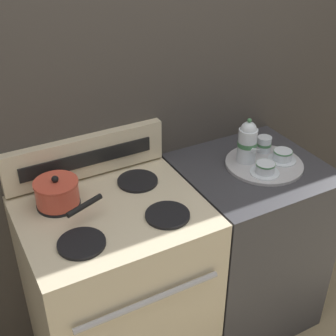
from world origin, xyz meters
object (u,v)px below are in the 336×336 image
Objects in this scene: serving_tray at (264,164)px; creamer_jug at (264,144)px; teapot at (248,142)px; teacup_right at (282,156)px; stove at (119,292)px; saucepan at (58,192)px; teacup_left at (265,168)px.

creamer_jug is (0.07, 0.09, 0.04)m from serving_tray.
teapot is 0.18m from teacup_right.
stove is 0.56m from saucepan.
teacup_left is (0.01, -0.13, -0.07)m from teapot.
saucepan is (-0.17, 0.13, 0.52)m from stove.
teacup_right is at bearing -80.45° from creamer_jug.
stove is 0.85m from teacup_left.
teacup_right is (1.00, -0.17, -0.02)m from saucepan.
creamer_jug is at bearing 15.13° from teapot.
stove is 4.35× the size of teapot.
saucepan is 3.88× the size of creamer_jug.
saucepan reaches higher than creamer_jug.
teapot is at bearing -164.87° from creamer_jug.
teacup_right is (0.14, 0.05, 0.00)m from teacup_left.
creamer_jug is (-0.02, 0.11, 0.01)m from teacup_right.
teacup_left is 0.15m from teacup_right.
teapot is at bearing 138.64° from serving_tray.
saucepan is at bearing 142.53° from stove.
stove is 0.97m from teacup_right.
teacup_left is at bearing -126.58° from creamer_jug.
teapot reaches higher than saucepan.
creamer_jug reaches higher than stove.
saucepan is 0.80× the size of serving_tray.
serving_tray is 0.10m from teacup_left.
stove is 0.96m from creamer_jug.
saucepan is at bearing 170.62° from teacup_right.
teacup_left and teacup_right have the same top height.
serving_tray is 2.73× the size of teacup_right.
saucepan is at bearing 171.08° from serving_tray.
teapot is at bearing 93.82° from teacup_left.
creamer_jug is at bearing -3.11° from saucepan.
stove is 2.63× the size of serving_tray.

